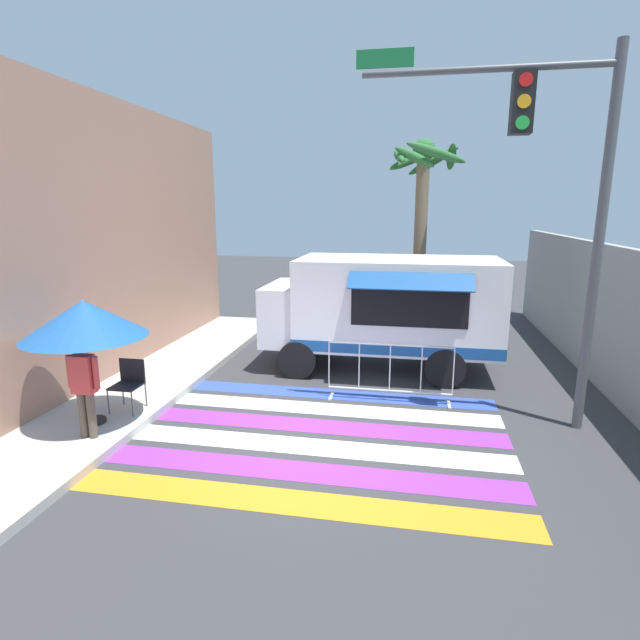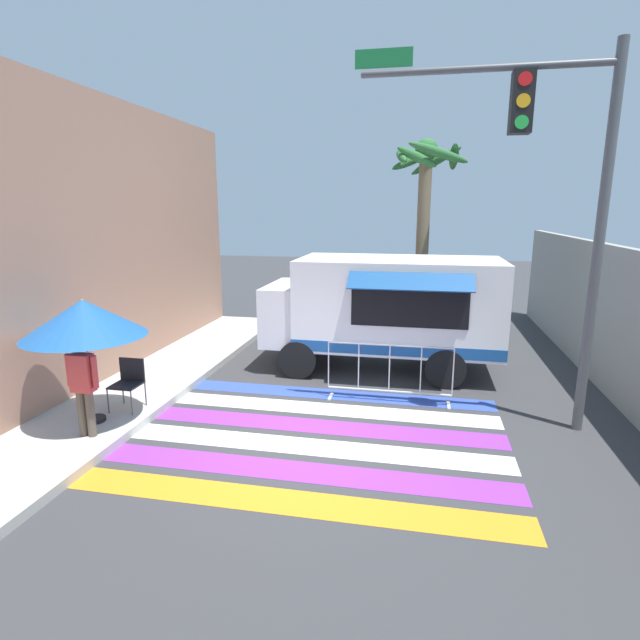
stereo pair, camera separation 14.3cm
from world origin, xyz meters
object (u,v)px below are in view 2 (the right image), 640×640
object	(u,v)px
patio_umbrella	(84,318)
folding_chair	(129,379)
traffic_signal_pole	(555,176)
palm_tree	(425,200)
barricade_front	(389,373)
food_truck	(380,305)
vendor_person	(83,382)

from	to	relation	value
patio_umbrella	folding_chair	size ratio (longest dim) A/B	2.36
traffic_signal_pole	palm_tree	size ratio (longest dim) A/B	1.11
folding_chair	barricade_front	bearing A→B (deg)	22.24
traffic_signal_pole	patio_umbrella	distance (m)	7.72
food_truck	folding_chair	distance (m)	5.53
folding_chair	vendor_person	bearing A→B (deg)	-87.58
patio_umbrella	vendor_person	xyz separation A→B (m)	(0.25, -0.50, -0.89)
patio_umbrella	vendor_person	size ratio (longest dim) A/B	1.32
barricade_front	palm_tree	bearing A→B (deg)	84.21
barricade_front	palm_tree	size ratio (longest dim) A/B	0.44
folding_chair	barricade_front	world-z (taller)	barricade_front
vendor_person	palm_tree	size ratio (longest dim) A/B	0.29
traffic_signal_pole	palm_tree	bearing A→B (deg)	108.39
food_truck	folding_chair	size ratio (longest dim) A/B	5.92
food_truck	palm_tree	bearing A→B (deg)	74.54
food_truck	folding_chair	xyz separation A→B (m)	(-4.14, -3.57, -0.81)
food_truck	traffic_signal_pole	world-z (taller)	traffic_signal_pole
traffic_signal_pole	folding_chair	world-z (taller)	traffic_signal_pole
food_truck	barricade_front	xyz separation A→B (m)	(0.36, -2.00, -0.91)
folding_chair	palm_tree	world-z (taller)	palm_tree
patio_umbrella	food_truck	bearing A→B (deg)	43.91
barricade_front	food_truck	bearing A→B (deg)	100.13
food_truck	patio_umbrella	size ratio (longest dim) A/B	2.51
traffic_signal_pole	folding_chair	size ratio (longest dim) A/B	6.88
patio_umbrella	barricade_front	world-z (taller)	patio_umbrella
folding_chair	barricade_front	distance (m)	4.77
folding_chair	vendor_person	world-z (taller)	vendor_person
vendor_person	folding_chair	bearing A→B (deg)	86.80
patio_umbrella	barricade_front	distance (m)	5.43
vendor_person	palm_tree	bearing A→B (deg)	54.97
traffic_signal_pole	palm_tree	distance (m)	6.13
food_truck	palm_tree	xyz separation A→B (m)	(0.88, 3.20, 2.37)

